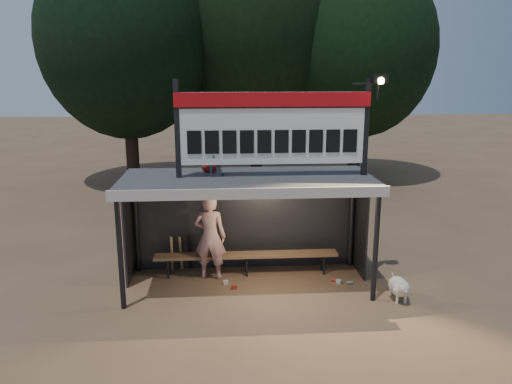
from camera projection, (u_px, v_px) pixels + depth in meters
ground at (248, 284)px, 10.47m from camera, size 80.00×80.00×0.00m
player at (210, 237)px, 10.59m from camera, size 0.76×0.58×1.87m
child_a at (212, 153)px, 9.87m from camera, size 0.45×0.36×0.91m
child_b at (209, 151)px, 10.28m from camera, size 0.46×0.34×0.86m
dugout_shelter at (247, 197)px, 10.26m from camera, size 5.10×2.08×2.32m
scoreboard_assembly at (276, 126)px, 9.70m from camera, size 4.10×0.27×1.99m
bench at (246, 256)px, 10.90m from camera, size 4.00×0.35×0.48m
tree_left at (126, 39)px, 18.57m from camera, size 6.46×6.46×9.27m
tree_mid at (256, 25)px, 20.21m from camera, size 7.22×7.22×10.36m
tree_right at (359, 49)px, 19.75m from camera, size 6.08×6.08×8.72m
dog at (399, 287)px, 9.69m from camera, size 0.36×0.81×0.49m
bats at (181, 253)px, 11.06m from camera, size 0.48×0.33×0.84m
litter at (296, 283)px, 10.46m from camera, size 2.71×0.34×0.08m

